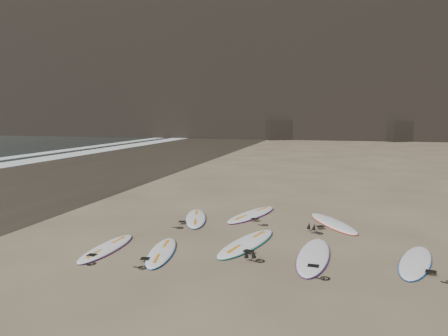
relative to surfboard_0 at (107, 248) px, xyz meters
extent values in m
plane|color=#897559|center=(3.76, 0.92, -0.04)|extent=(240.00, 240.00, 0.00)
cube|color=#383026|center=(-9.24, 10.92, -0.04)|extent=(12.00, 200.00, 0.01)
cube|color=black|center=(11.76, 45.92, 1.12)|extent=(4.23, 4.46, 2.33)
cube|color=black|center=(-2.24, 45.92, 1.20)|extent=(4.49, 4.76, 2.49)
ellipsoid|color=white|center=(0.00, 0.00, 0.00)|extent=(0.56, 2.32, 0.08)
ellipsoid|color=white|center=(1.36, 0.04, 0.00)|extent=(0.98, 2.30, 0.08)
ellipsoid|color=white|center=(3.11, 1.20, 0.01)|extent=(1.31, 2.82, 0.10)
ellipsoid|color=white|center=(4.74, 0.61, 0.01)|extent=(0.78, 2.79, 0.10)
ellipsoid|color=white|center=(6.86, 0.77, 0.00)|extent=(1.20, 2.53, 0.09)
ellipsoid|color=white|center=(1.10, 3.33, 0.00)|extent=(1.26, 2.51, 0.09)
ellipsoid|color=white|center=(2.65, 4.23, 0.01)|extent=(1.46, 2.79, 0.10)
ellipsoid|color=white|center=(5.12, 3.74, 0.00)|extent=(1.74, 2.55, 0.09)
camera|label=1|loc=(5.17, -8.92, 3.11)|focal=35.00mm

